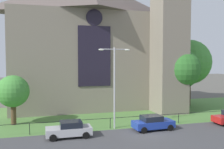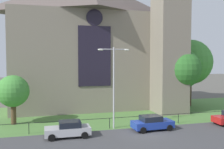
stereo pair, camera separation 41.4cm
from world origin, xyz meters
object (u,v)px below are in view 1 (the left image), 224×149
Objects in this scene: streetlamp_near at (114,77)px; parked_car_blue at (153,123)px; tree_right_far at (189,62)px; tree_right_near at (181,69)px; tree_left_near at (13,92)px; parked_car_silver at (69,129)px; church_building at (92,40)px.

streetlamp_near reaches higher than parked_car_blue.
tree_right_far reaches higher than tree_right_near.
tree_left_near is 1.29× the size of parked_car_blue.
church_building is at bearing -108.78° from parked_car_silver.
tree_left_near is at bearing 153.31° from parked_car_blue.
church_building reaches higher than tree_right_far.
tree_right_far is (14.72, -3.60, -3.42)m from church_building.
tree_left_near is at bearing -140.66° from church_building.
church_building is 6.08× the size of parked_car_blue.
streetlamp_near is (-0.34, -13.39, -4.89)m from church_building.
parked_car_silver is at bearing -154.91° from tree_right_near.
church_building is at bearing 39.34° from tree_left_near.
parked_car_silver is (-4.92, -1.80, -4.64)m from streetlamp_near.
tree_right_far is 5.63m from tree_right_near.
parked_car_silver and parked_car_blue have the same top height.
tree_right_near is 1.02× the size of streetlamp_near.
tree_left_near is 11.46m from streetlamp_near.
tree_left_near is 15.61m from parked_car_blue.
church_building is 4.71× the size of tree_left_near.
tree_left_near reaches higher than parked_car_silver.
streetlamp_near is 6.12m from parked_car_blue.
parked_car_blue is at bearing -24.03° from tree_left_near.
parked_car_blue is at bearing -135.79° from tree_right_near.
church_building reaches higher than parked_car_silver.
streetlamp_near is 2.02× the size of parked_car_silver.
tree_right_near is 2.02× the size of parked_car_blue.
parked_car_silver is 8.57m from parked_car_blue.
streetlamp_near is at bearing -146.98° from tree_right_far.
church_building is 15.53m from tree_right_far.
church_building reaches higher than tree_left_near.
tree_right_far is 2.46× the size of parked_car_silver.
streetlamp_near is (10.35, -4.62, 1.68)m from tree_left_near.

